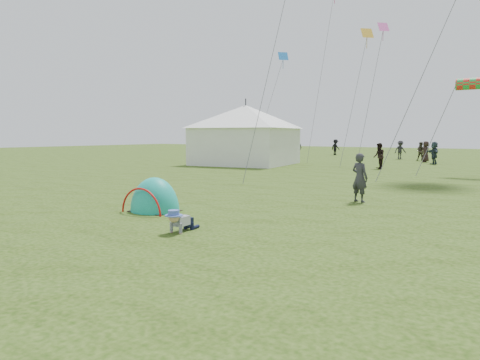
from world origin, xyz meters
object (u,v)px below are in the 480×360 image
Objects in this scene: popup_tent at (155,211)px; standing_adult at (360,178)px; crawling_toddler at (180,220)px; event_marquee at (246,133)px.

standing_adult is (4.43, 5.10, 0.82)m from popup_tent.
crawling_toddler is 2.96m from popup_tent.
popup_tent is 20.63m from event_marquee.
crawling_toddler is 23.17m from event_marquee.
popup_tent is 6.81m from standing_adult.
crawling_toddler is 0.36× the size of popup_tent.
popup_tent reaches higher than crawling_toddler.
popup_tent is at bearing -72.44° from event_marquee.
event_marquee is (-8.95, 18.43, 2.41)m from popup_tent.
popup_tent is at bearing 142.99° from crawling_toddler.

